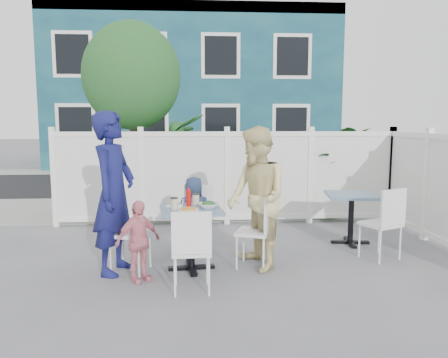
{
  "coord_description": "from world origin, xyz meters",
  "views": [
    {
      "loc": [
        -0.44,
        -5.01,
        1.77
      ],
      "look_at": [
        -0.08,
        0.49,
        1.04
      ],
      "focal_mm": 35.0,
      "sensor_mm": 36.0,
      "label": 1
    }
  ],
  "objects": [
    {
      "name": "ground",
      "position": [
        0.0,
        0.0,
        0.0
      ],
      "size": [
        80.0,
        80.0,
        0.0
      ],
      "primitive_type": "plane",
      "color": "slate"
    },
    {
      "name": "near_sidewalk",
      "position": [
        0.0,
        3.8,
        0.01
      ],
      "size": [
        24.0,
        2.6,
        0.01
      ],
      "primitive_type": "cube",
      "color": "gray",
      "rests_on": "ground"
    },
    {
      "name": "street",
      "position": [
        0.0,
        7.5,
        0.0
      ],
      "size": [
        24.0,
        5.0,
        0.01
      ],
      "primitive_type": "cube",
      "color": "black",
      "rests_on": "ground"
    },
    {
      "name": "far_sidewalk",
      "position": [
        0.0,
        10.6,
        0.01
      ],
      "size": [
        24.0,
        1.6,
        0.01
      ],
      "primitive_type": "cube",
      "color": "gray",
      "rests_on": "ground"
    },
    {
      "name": "building",
      "position": [
        -0.5,
        14.0,
        3.0
      ],
      "size": [
        11.0,
        6.0,
        6.0
      ],
      "color": "#133C51",
      "rests_on": "ground"
    },
    {
      "name": "fence_back",
      "position": [
        0.1,
        2.4,
        0.78
      ],
      "size": [
        5.86,
        0.08,
        1.6
      ],
      "color": "white",
      "rests_on": "ground"
    },
    {
      "name": "tree",
      "position": [
        -1.6,
        3.3,
        2.59
      ],
      "size": [
        1.8,
        1.62,
        3.59
      ],
      "color": "#382316",
      "rests_on": "ground"
    },
    {
      "name": "utility_cabinet",
      "position": [
        -2.15,
        4.0,
        0.59
      ],
      "size": [
        0.7,
        0.55,
        1.18
      ],
      "primitive_type": "cube",
      "rotation": [
        0.0,
        0.0,
        0.16
      ],
      "color": "yellow",
      "rests_on": "ground"
    },
    {
      "name": "potted_shrub_a",
      "position": [
        -0.69,
        3.1,
        0.95
      ],
      "size": [
        1.23,
        1.23,
        1.91
      ],
      "primitive_type": "imported",
      "rotation": [
        0.0,
        0.0,
        4.55
      ],
      "color": "#154822",
      "rests_on": "ground"
    },
    {
      "name": "potted_shrub_b",
      "position": [
        1.99,
        3.0,
        0.84
      ],
      "size": [
        1.95,
        1.87,
        1.67
      ],
      "primitive_type": "imported",
      "rotation": [
        0.0,
        0.0,
        0.51
      ],
      "color": "#154822",
      "rests_on": "ground"
    },
    {
      "name": "main_table",
      "position": [
        -0.5,
        0.09,
        0.58
      ],
      "size": [
        0.79,
        0.79,
        0.75
      ],
      "rotation": [
        0.0,
        0.0,
        0.11
      ],
      "color": "#3F587D",
      "rests_on": "ground"
    },
    {
      "name": "spare_table",
      "position": [
        1.81,
        1.05,
        0.57
      ],
      "size": [
        0.79,
        0.79,
        0.74
      ],
      "rotation": [
        0.0,
        0.0,
        -0.14
      ],
      "color": "#3F587D",
      "rests_on": "ground"
    },
    {
      "name": "chair_left",
      "position": [
        -1.3,
        0.1,
        0.55
      ],
      "size": [
        0.51,
        0.52,
        0.95
      ],
      "rotation": [
        0.0,
        0.0,
        -1.82
      ],
      "color": "white",
      "rests_on": "ground"
    },
    {
      "name": "chair_right",
      "position": [
        0.33,
        0.12,
        0.52
      ],
      "size": [
        0.5,
        0.51,
        0.89
      ],
      "rotation": [
        0.0,
        0.0,
        1.22
      ],
      "color": "white",
      "rests_on": "ground"
    },
    {
      "name": "chair_back",
      "position": [
        -0.43,
        0.92,
        0.52
      ],
      "size": [
        0.49,
        0.48,
        0.89
      ],
      "rotation": [
        0.0,
        0.0,
        2.89
      ],
      "color": "white",
      "rests_on": "ground"
    },
    {
      "name": "chair_near",
      "position": [
        -0.49,
        -0.66,
        0.52
      ],
      "size": [
        0.41,
        0.4,
        0.89
      ],
      "rotation": [
        0.0,
        0.0,
        0.02
      ],
      "color": "white",
      "rests_on": "ground"
    },
    {
      "name": "chair_spare",
      "position": [
        1.97,
        0.28,
        0.54
      ],
      "size": [
        0.56,
        0.55,
        0.94
      ],
      "rotation": [
        0.0,
        0.0,
        0.43
      ],
      "color": "white",
      "rests_on": "ground"
    },
    {
      "name": "man",
      "position": [
        -1.39,
        0.06,
        0.95
      ],
      "size": [
        0.62,
        0.79,
        1.89
      ],
      "primitive_type": "imported",
      "rotation": [
        0.0,
        0.0,
        1.3
      ],
      "color": "#131650",
      "rests_on": "ground"
    },
    {
      "name": "woman",
      "position": [
        0.29,
        0.09,
        0.86
      ],
      "size": [
        0.87,
        0.99,
        1.72
      ],
      "primitive_type": "imported",
      "rotation": [
        0.0,
        0.0,
        -1.27
      ],
      "color": "gold",
      "rests_on": "ground"
    },
    {
      "name": "boy",
      "position": [
        -0.46,
        0.95,
        0.51
      ],
      "size": [
        0.53,
        0.38,
        1.02
      ],
      "primitive_type": "imported",
      "rotation": [
        0.0,
        0.0,
        3.26
      ],
      "color": "navy",
      "rests_on": "ground"
    },
    {
      "name": "toddler",
      "position": [
        -1.08,
        -0.27,
        0.46
      ],
      "size": [
        0.56,
        0.5,
        0.91
      ],
      "primitive_type": "imported",
      "rotation": [
        0.0,
        0.0,
        0.65
      ],
      "color": "pink",
      "rests_on": "ground"
    },
    {
      "name": "plate_main",
      "position": [
        -0.53,
        -0.08,
        0.76
      ],
      "size": [
        0.24,
        0.24,
        0.01
      ],
      "primitive_type": "cylinder",
      "color": "white",
      "rests_on": "main_table"
    },
    {
      "name": "plate_side",
      "position": [
        -0.7,
        0.17,
        0.76
      ],
      "size": [
        0.21,
        0.21,
        0.01
      ],
      "primitive_type": "cylinder",
      "color": "white",
      "rests_on": "main_table"
    },
    {
      "name": "salad_bowl",
      "position": [
        -0.29,
        0.08,
        0.78
      ],
      "size": [
        0.23,
        0.23,
        0.06
      ],
      "primitive_type": "imported",
      "color": "white",
      "rests_on": "main_table"
    },
    {
      "name": "coffee_cup_a",
      "position": [
        -0.69,
        0.02,
        0.82
      ],
      "size": [
        0.09,
        0.09,
        0.13
      ],
      "primitive_type": "cylinder",
      "color": "beige",
      "rests_on": "main_table"
    },
    {
      "name": "coffee_cup_b",
      "position": [
        -0.44,
        0.29,
        0.82
      ],
      "size": [
        0.09,
        0.09,
        0.13
      ],
      "primitive_type": "cylinder",
      "color": "beige",
      "rests_on": "main_table"
    },
    {
      "name": "ketchup_bottle",
      "position": [
        -0.53,
        0.17,
        0.85
      ],
      "size": [
        0.06,
        0.06,
        0.19
      ],
      "primitive_type": "cylinder",
      "color": "#BA0F0A",
      "rests_on": "main_table"
    },
    {
      "name": "salt_shaker",
      "position": [
        -0.59,
        0.32,
        0.78
      ],
      "size": [
        0.03,
        0.03,
        0.07
      ],
      "primitive_type": "cylinder",
      "color": "white",
      "rests_on": "main_table"
    },
    {
      "name": "pepper_shaker",
      "position": [
        -0.54,
        0.34,
        0.79
      ],
      "size": [
        0.03,
        0.03,
        0.07
      ],
      "primitive_type": "cylinder",
      "color": "black",
      "rests_on": "main_table"
    }
  ]
}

